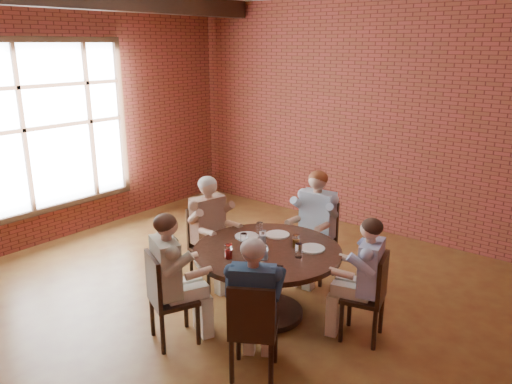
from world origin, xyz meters
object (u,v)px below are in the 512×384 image
Objects in this scene: chair_c at (207,242)px; diner_a at (364,280)px; diner_e at (254,308)px; chair_e at (253,327)px; diner_c at (211,232)px; smartphone at (278,269)px; chair_a at (371,294)px; chair_b at (318,236)px; diner_d at (173,279)px; dining_table at (267,269)px; chair_d at (165,295)px; diner_b at (315,226)px.

diner_a is at bearing -78.04° from chair_c.
diner_e is at bearing -37.81° from diner_a.
chair_c reaches higher than chair_e.
diner_c reaches higher than chair_e.
chair_e reaches higher than smartphone.
smartphone is (1.40, -0.51, 0.25)m from chair_c.
chair_a is 0.94× the size of chair_b.
diner_c is (-1.92, -0.07, 0.04)m from diner_a.
diner_c is 1.22m from diner_d.
chair_c is 1.28m from diner_d.
diner_e reaches higher than dining_table.
chair_d is 0.98m from chair_e.
diner_a is 0.83m from smartphone.
diner_a is 1.34m from diner_b.
diner_e is (0.60, -1.88, -0.03)m from diner_b.
diner_b is at bearing -75.30° from chair_d.
smartphone is at bearing -115.96° from chair_d.
diner_b reaches higher than diner_c.
diner_e is 8.38× the size of smartphone.
chair_e is 5.97× the size of smartphone.
diner_a is 1.17m from diner_e.
dining_table is 1.19× the size of diner_e.
chair_d is 0.72× the size of diner_e.
chair_e is (-0.43, -1.14, -0.12)m from diner_a.
diner_c is 8.65× the size of smartphone.
dining_table is at bearing -90.00° from diner_a.
diner_b is 1.05× the size of diner_e.
diner_b is at bearing -74.73° from diner_d.
chair_a is at bearing -116.59° from diner_d.
chair_b is at bearing -74.15° from diner_d.
diner_e is at bearing -59.02° from dining_table.
chair_e reaches higher than chair_a.
diner_d is at bearing -139.79° from chair_c.
dining_table is 0.53m from smartphone.
diner_e is at bearing -97.09° from smartphone.
diner_b is 2.05m from chair_e.
chair_b is 2.08m from diner_d.
chair_a reaches higher than smartphone.
diner_d is at bearing -90.00° from chair_d.
chair_d is at bearing -21.32° from diner_e.
diner_e is (0.61, -1.97, 0.12)m from chair_b.
chair_c is at bearing -36.07° from diner_d.
diner_d is (-1.44, -1.18, 0.16)m from chair_a.
chair_d reaches higher than dining_table.
diner_e is at bearing -114.11° from diner_c.
chair_b is 0.70× the size of diner_b.
diner_d is at bearing -65.07° from chair_a.
diner_d is 1.43× the size of chair_e.
diner_a is at bearing -114.59° from chair_d.
dining_table is 1.04m from chair_e.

